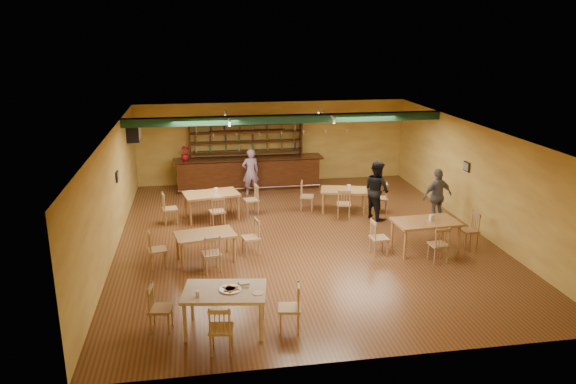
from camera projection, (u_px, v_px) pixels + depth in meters
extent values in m
plane|color=#513117|center=(303.00, 237.00, 15.38)|extent=(12.00, 12.00, 0.00)
cube|color=black|center=(286.00, 119.00, 17.21)|extent=(10.00, 0.30, 0.25)
cube|color=silver|center=(227.00, 115.00, 17.48)|extent=(0.05, 2.50, 0.05)
cube|color=silver|center=(326.00, 113.00, 17.98)|extent=(0.05, 2.50, 0.05)
cube|color=silver|center=(134.00, 132.00, 17.93)|extent=(0.34, 0.70, 0.48)
cube|color=black|center=(117.00, 176.00, 15.06)|extent=(0.04, 0.34, 0.28)
cube|color=black|center=(467.00, 167.00, 16.14)|extent=(0.04, 0.34, 0.28)
cube|color=black|center=(249.00, 173.00, 19.93)|extent=(5.34, 0.85, 1.13)
cube|color=black|center=(247.00, 154.00, 20.36)|extent=(4.13, 0.40, 2.28)
imported|color=#B61023|center=(185.00, 153.00, 19.35)|extent=(0.36, 0.36, 0.50)
cube|color=#995E36|center=(212.00, 206.00, 16.78)|extent=(1.77, 1.26, 0.81)
cube|color=#995E36|center=(344.00, 200.00, 17.48)|extent=(1.60, 1.19, 0.72)
cube|color=#995E36|center=(206.00, 247.00, 13.73)|extent=(1.58, 1.12, 0.72)
cube|color=#995E36|center=(425.00, 236.00, 14.34)|extent=(1.69, 1.08, 0.82)
cube|color=tan|center=(225.00, 310.00, 10.54)|extent=(1.69, 1.22, 0.83)
cylinder|color=silver|center=(230.00, 289.00, 10.44)|extent=(0.54, 0.54, 0.01)
cylinder|color=#EAE5C6|center=(198.00, 294.00, 10.17)|extent=(0.08, 0.08, 0.11)
cube|color=white|center=(244.00, 283.00, 10.69)|extent=(0.22, 0.17, 0.03)
cube|color=silver|center=(239.00, 287.00, 10.51)|extent=(0.33, 0.14, 0.00)
cylinder|color=white|center=(258.00, 293.00, 10.30)|extent=(0.25, 0.25, 0.01)
imported|color=#88479B|center=(251.00, 172.00, 19.08)|extent=(0.65, 0.49, 1.63)
imported|color=black|center=(377.00, 190.00, 16.70)|extent=(0.96, 1.06, 1.79)
imported|color=slate|center=(437.00, 196.00, 16.31)|extent=(1.03, 0.60, 1.65)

